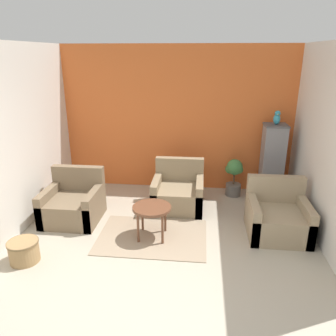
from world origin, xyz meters
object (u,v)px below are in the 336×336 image
(birdcage, at_px, (272,164))
(potted_plant, at_px, (234,175))
(armchair_right, at_px, (277,218))
(armchair_left, at_px, (73,204))
(parrot, at_px, (277,118))
(wicker_basket, at_px, (24,251))
(armchair_middle, at_px, (178,193))
(coffee_table, at_px, (152,210))

(birdcage, height_order, potted_plant, birdcage)
(armchair_right, relative_size, birdcage, 0.62)
(armchair_left, bearing_deg, potted_plant, 25.03)
(birdcage, xyz_separation_m, parrot, (0.00, 0.00, 0.84))
(potted_plant, distance_m, wicker_basket, 3.81)
(armchair_middle, bearing_deg, coffee_table, -105.86)
(coffee_table, xyz_separation_m, potted_plant, (1.32, 1.68, -0.03))
(armchair_middle, bearing_deg, potted_plant, 31.19)
(wicker_basket, bearing_deg, armchair_right, 17.44)
(birdcage, bearing_deg, parrot, 90.00)
(armchair_right, xyz_separation_m, parrot, (0.13, 1.33, 1.26))
(coffee_table, height_order, armchair_middle, armchair_middle)
(coffee_table, xyz_separation_m, armchair_middle, (0.30, 1.07, -0.18))
(coffee_table, relative_size, potted_plant, 0.79)
(birdcage, bearing_deg, armchair_middle, -161.30)
(wicker_basket, bearing_deg, armchair_left, 79.91)
(armchair_left, xyz_separation_m, parrot, (3.35, 1.21, 1.26))
(armchair_left, bearing_deg, armchair_middle, 20.95)
(coffee_table, bearing_deg, potted_plant, 51.93)
(parrot, xyz_separation_m, potted_plant, (-0.66, 0.04, -1.11))
(armchair_left, bearing_deg, birdcage, 19.83)
(parrot, height_order, wicker_basket, parrot)
(armchair_right, relative_size, parrot, 3.45)
(potted_plant, bearing_deg, armchair_right, -68.64)
(coffee_table, bearing_deg, armchair_left, 162.57)
(armchair_middle, xyz_separation_m, birdcage, (1.68, 0.57, 0.42))
(armchair_left, relative_size, armchair_right, 1.00)
(armchair_middle, height_order, wicker_basket, armchair_middle)
(coffee_table, xyz_separation_m, armchair_right, (1.86, 0.31, -0.18))
(coffee_table, xyz_separation_m, armchair_left, (-1.37, 0.43, -0.18))
(armchair_left, bearing_deg, wicker_basket, -100.09)
(potted_plant, xyz_separation_m, wicker_basket, (-2.90, -2.45, -0.25))
(armchair_middle, xyz_separation_m, potted_plant, (1.01, 0.61, 0.15))
(armchair_right, height_order, armchair_middle, same)
(armchair_middle, distance_m, potted_plant, 1.20)
(coffee_table, distance_m, wicker_basket, 1.78)
(coffee_table, height_order, parrot, parrot)
(parrot, bearing_deg, birdcage, -90.00)
(birdcage, xyz_separation_m, wicker_basket, (-3.56, -2.41, -0.52))
(parrot, bearing_deg, coffee_table, -140.42)
(armchair_right, xyz_separation_m, armchair_middle, (-1.55, 0.76, 0.00))
(parrot, distance_m, potted_plant, 1.30)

